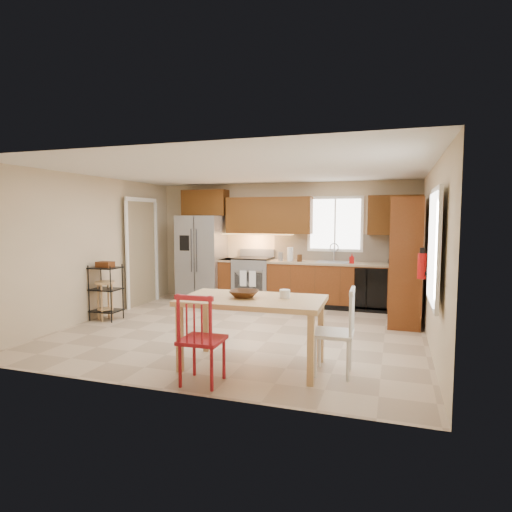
{
  "coord_description": "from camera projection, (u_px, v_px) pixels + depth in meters",
  "views": [
    {
      "loc": [
        2.26,
        -6.25,
        1.78
      ],
      "look_at": [
        0.09,
        0.4,
        1.15
      ],
      "focal_mm": 30.0,
      "sensor_mm": 36.0,
      "label": 1
    }
  ],
  "objects": [
    {
      "name": "wall_back",
      "position": [
        283.0,
        243.0,
        9.03
      ],
      "size": [
        5.5,
        0.02,
        2.5
      ],
      "primitive_type": "cube",
      "color": "#CCB793",
      "rests_on": "ground"
    },
    {
      "name": "refrigerator",
      "position": [
        202.0,
        258.0,
        9.23
      ],
      "size": [
        0.92,
        0.75,
        1.82
      ],
      "primitive_type": "cube",
      "color": "gray",
      "rests_on": "floor"
    },
    {
      "name": "canister_steel",
      "position": [
        281.0,
        256.0,
        8.7
      ],
      "size": [
        0.11,
        0.11,
        0.18
      ],
      "primitive_type": "cylinder",
      "color": "gray",
      "rests_on": "base_cabinet_run"
    },
    {
      "name": "fire_extinguisher",
      "position": [
        422.0,
        266.0,
        6.0
      ],
      "size": [
        0.12,
        0.12,
        0.36
      ],
      "primitive_type": "cylinder",
      "color": "#AD0C0C",
      "rests_on": "wall_right"
    },
    {
      "name": "pantry",
      "position": [
        405.0,
        262.0,
        7.06
      ],
      "size": [
        0.5,
        0.95,
        2.1
      ],
      "primitive_type": "cube",
      "color": "maroon",
      "rests_on": "floor"
    },
    {
      "name": "upper_left_block",
      "position": [
        269.0,
        215.0,
        8.89
      ],
      "size": [
        1.8,
        0.35,
        0.75
      ],
      "primitive_type": "cube",
      "color": "#542F0E",
      "rests_on": "wall_back"
    },
    {
      "name": "range_stove",
      "position": [
        253.0,
        281.0,
        8.97
      ],
      "size": [
        0.76,
        0.63,
        0.92
      ],
      "primitive_type": "cube",
      "color": "gray",
      "rests_on": "floor"
    },
    {
      "name": "backsplash",
      "position": [
        344.0,
        248.0,
        8.62
      ],
      "size": [
        2.92,
        0.03,
        0.55
      ],
      "primitive_type": "cube",
      "color": "beige",
      "rests_on": "wall_back"
    },
    {
      "name": "floor",
      "position": [
        243.0,
        330.0,
        6.77
      ],
      "size": [
        5.5,
        5.5,
        0.0
      ],
      "primitive_type": "plane",
      "color": "tan",
      "rests_on": "ground"
    },
    {
      "name": "upper_right_block",
      "position": [
        395.0,
        215.0,
        8.12
      ],
      "size": [
        1.0,
        0.35,
        0.75
      ],
      "primitive_type": "cube",
      "color": "#542F0E",
      "rests_on": "wall_back"
    },
    {
      "name": "table_bowl",
      "position": [
        244.0,
        298.0,
        5.08
      ],
      "size": [
        0.35,
        0.35,
        0.08
      ],
      "primitive_type": "imported",
      "rotation": [
        0.0,
        0.0,
        0.03
      ],
      "color": "#452812",
      "rests_on": "dining_table"
    },
    {
      "name": "canister_wood",
      "position": [
        300.0,
        258.0,
        8.55
      ],
      "size": [
        0.1,
        0.1,
        0.14
      ],
      "primitive_type": "cylinder",
      "color": "#452812",
      "rests_on": "base_cabinet_run"
    },
    {
      "name": "window_back",
      "position": [
        335.0,
        224.0,
        8.63
      ],
      "size": [
        1.12,
        0.04,
        1.12
      ],
      "primitive_type": "cube",
      "color": "white",
      "rests_on": "wall_back"
    },
    {
      "name": "wall_right",
      "position": [
        432.0,
        257.0,
        5.81
      ],
      "size": [
        0.02,
        5.0,
        2.5
      ],
      "primitive_type": "cube",
      "color": "#CCB793",
      "rests_on": "ground"
    },
    {
      "name": "sink",
      "position": [
        333.0,
        264.0,
        8.44
      ],
      "size": [
        0.62,
        0.46,
        0.16
      ],
      "primitive_type": "cube",
      "color": "gray",
      "rests_on": "base_cabinet_run"
    },
    {
      "name": "soap_bottle",
      "position": [
        352.0,
        258.0,
        8.21
      ],
      "size": [
        0.09,
        0.09,
        0.19
      ],
      "primitive_type": "imported",
      "color": "#AD0C0C",
      "rests_on": "base_cabinet_run"
    },
    {
      "name": "base_cabinet_run",
      "position": [
        342.0,
        285.0,
        8.42
      ],
      "size": [
        2.92,
        0.6,
        0.9
      ],
      "primitive_type": "cube",
      "color": "maroon",
      "rests_on": "floor"
    },
    {
      "name": "wall_front",
      "position": [
        158.0,
        270.0,
        4.29
      ],
      "size": [
        5.5,
        0.02,
        2.5
      ],
      "primitive_type": "cube",
      "color": "#CCB793",
      "rests_on": "ground"
    },
    {
      "name": "doorway",
      "position": [
        141.0,
        253.0,
        8.73
      ],
      "size": [
        0.04,
        0.95,
        2.1
      ],
      "primitive_type": "cube",
      "color": "#8C7A59",
      "rests_on": "wall_left"
    },
    {
      "name": "dining_table",
      "position": [
        252.0,
        333.0,
        5.09
      ],
      "size": [
        1.71,
        1.0,
        0.82
      ],
      "primitive_type": null,
      "rotation": [
        0.0,
        0.0,
        0.03
      ],
      "color": "tan",
      "rests_on": "floor"
    },
    {
      "name": "utility_cart",
      "position": [
        106.0,
        292.0,
        7.43
      ],
      "size": [
        0.49,
        0.38,
        0.97
      ],
      "primitive_type": null,
      "rotation": [
        0.0,
        0.0,
        0.01
      ],
      "color": "black",
      "rests_on": "floor"
    },
    {
      "name": "paper_towel",
      "position": [
        290.0,
        254.0,
        8.64
      ],
      "size": [
        0.12,
        0.12,
        0.28
      ],
      "primitive_type": "cylinder",
      "color": "silver",
      "rests_on": "base_cabinet_run"
    },
    {
      "name": "ceiling",
      "position": [
        242.0,
        170.0,
        6.55
      ],
      "size": [
        5.5,
        5.0,
        0.02
      ],
      "primitive_type": "cube",
      "color": "silver",
      "rests_on": "ground"
    },
    {
      "name": "undercab_glow",
      "position": [
        255.0,
        234.0,
        8.99
      ],
      "size": [
        1.6,
        0.3,
        0.01
      ],
      "primitive_type": "cube",
      "color": "#FFBF66",
      "rests_on": "wall_back"
    },
    {
      "name": "upper_over_fridge",
      "position": [
        205.0,
        203.0,
        9.31
      ],
      "size": [
        1.0,
        0.35,
        0.55
      ],
      "primitive_type": "cube",
      "color": "#542F0E",
      "rests_on": "wall_back"
    },
    {
      "name": "table_jar",
      "position": [
        285.0,
        296.0,
        5.03
      ],
      "size": [
        0.14,
        0.14,
        0.15
      ],
      "primitive_type": "cylinder",
      "rotation": [
        0.0,
        0.0,
        0.03
      ],
      "color": "silver",
      "rests_on": "dining_table"
    },
    {
      "name": "chair_red",
      "position": [
        202.0,
        338.0,
        4.57
      ],
      "size": [
        0.48,
        0.48,
        0.99
      ],
      "primitive_type": null,
      "rotation": [
        0.0,
        0.0,
        0.03
      ],
      "color": "#A61921",
      "rests_on": "floor"
    },
    {
      "name": "dishwasher",
      "position": [
        370.0,
        289.0,
        7.97
      ],
      "size": [
        0.6,
        0.02,
        0.78
      ],
      "primitive_type": "cube",
      "color": "black",
      "rests_on": "floor"
    },
    {
      "name": "bar_stool",
      "position": [
        105.0,
        301.0,
        7.42
      ],
      "size": [
        0.4,
        0.4,
        0.68
      ],
      "primitive_type": null,
      "rotation": [
        0.0,
        0.0,
        0.27
      ],
      "color": "tan",
      "rests_on": "floor"
    },
    {
      "name": "base_cabinet_narrow",
      "position": [
        229.0,
        280.0,
        9.15
      ],
      "size": [
        0.3,
        0.6,
        0.9
      ],
      "primitive_type": "cube",
      "color": "maroon",
      "rests_on": "floor"
    },
    {
      "name": "chair_white",
      "position": [
        333.0,
        332.0,
        4.83
      ],
      "size": [
        0.48,
        0.48,
        0.99
      ],
      "primitive_type": null,
      "rotation": [
        0.0,
        0.0,
        1.6
      ],
      "color": "silver",
      "rests_on": "floor"
    },
    {
      "name": "window_right",
      "position": [
        435.0,
        247.0,
        4.73
      ],
      "size": [
        0.04,
        1.02,
        1.32
      ],
      "primitive_type": "cube",
      "color": "white",
      "rests_on": "wall_right"
    },
    {
      "name": "wall_left",
      "position": [
        95.0,
        248.0,
        7.51
      ],
      "size": [
        0.02,
        5.0,
        2.5
      ],
      "primitive_type": "cube",
      "color": "#CCB793",
      "rests_on": "ground"
    }
  ]
}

